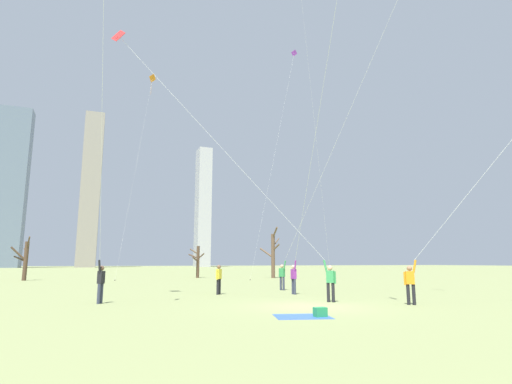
# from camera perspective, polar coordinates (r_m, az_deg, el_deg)

# --- Properties ---
(ground_plane) EXTENTS (400.00, 400.00, 0.00)m
(ground_plane) POSITION_cam_1_polar(r_m,az_deg,el_deg) (17.27, 7.32, -15.56)
(ground_plane) COLOR #848E56
(kite_flyer_far_back_green) EXTENTS (0.99, 5.21, 13.11)m
(kite_flyer_far_back_green) POSITION_cam_1_polar(r_m,az_deg,el_deg) (18.85, -20.78, -7.00)
(kite_flyer_far_back_green) COLOR #33384C
(kite_flyer_far_back_green) RESTS_ON ground
(kite_flyer_foreground_right_red) EXTENTS (10.16, 4.63, 13.67)m
(kite_flyer_foreground_right_red) POSITION_cam_1_polar(r_m,az_deg,el_deg) (19.04, 5.97, -7.24)
(kite_flyer_foreground_right_red) COLOR black
(kite_flyer_foreground_right_red) RESTS_ON ground
(kite_flyer_midfield_right_blue) EXTENTS (5.70, 5.56, 10.70)m
(kite_flyer_midfield_right_blue) POSITION_cam_1_polar(r_m,az_deg,el_deg) (18.90, 24.90, -5.54)
(kite_flyer_midfield_right_blue) COLOR black
(kite_flyer_midfield_right_blue) RESTS_ON ground
(kite_flyer_midfield_left_teal) EXTENTS (4.08, 12.12, 19.80)m
(kite_flyer_midfield_left_teal) POSITION_cam_1_polar(r_m,az_deg,el_deg) (25.06, 8.10, -1.10)
(kite_flyer_midfield_left_teal) COLOR #33384C
(kite_flyer_midfield_left_teal) RESTS_ON ground
(kite_flyer_foreground_left_yellow) EXTENTS (2.80, 12.52, 18.69)m
(kite_flyer_foreground_left_yellow) POSITION_cam_1_polar(r_m,az_deg,el_deg) (21.53, 6.57, -3.69)
(kite_flyer_foreground_left_yellow) COLOR #33384C
(kite_flyer_foreground_left_yellow) RESTS_ON ground
(bystander_far_off_by_trees) EXTENTS (0.38, 0.40, 1.62)m
(bystander_far_off_by_trees) POSITION_cam_1_polar(r_m,az_deg,el_deg) (23.40, -5.21, -11.84)
(bystander_far_off_by_trees) COLOR black
(bystander_far_off_by_trees) RESTS_ON ground
(distant_kite_low_near_trees_orange) EXTENTS (3.62, 5.08, 24.26)m
(distant_kite_low_near_trees_orange) POSITION_cam_1_polar(r_m,az_deg,el_deg) (51.49, -14.56, 13.41)
(distant_kite_low_near_trees_orange) COLOR orange
(distant_kite_low_near_trees_orange) RESTS_ON ground
(distant_kite_drifting_left_purple) EXTENTS (7.08, 2.68, 27.50)m
(distant_kite_drifting_left_purple) POSITION_cam_1_polar(r_m,az_deg,el_deg) (50.69, 4.62, 15.28)
(distant_kite_drifting_left_purple) COLOR purple
(distant_kite_drifting_left_purple) RESTS_ON ground
(distant_kite_high_overhead_white) EXTENTS (5.79, 5.34, 26.74)m
(distant_kite_high_overhead_white) POSITION_cam_1_polar(r_m,az_deg,el_deg) (39.85, 6.58, 23.48)
(distant_kite_high_overhead_white) COLOR white
(distant_kite_high_overhead_white) RESTS_ON ground
(picnic_spot) EXTENTS (2.09, 1.81, 0.31)m
(picnic_spot) POSITION_cam_1_polar(r_m,az_deg,el_deg) (14.08, 7.89, -16.50)
(picnic_spot) COLOR #3359B2
(picnic_spot) RESTS_ON ground
(bare_tree_left_of_center) EXTENTS (2.42, 2.88, 5.76)m
(bare_tree_left_of_center) POSITION_cam_1_polar(r_m,az_deg,el_deg) (47.55, 2.37, -8.52)
(bare_tree_left_of_center) COLOR brown
(bare_tree_left_of_center) RESTS_ON ground
(bare_tree_far_right_edge) EXTENTS (1.48, 2.34, 3.63)m
(bare_tree_far_right_edge) POSITION_cam_1_polar(r_m,az_deg,el_deg) (48.31, -8.18, -9.44)
(bare_tree_far_right_edge) COLOR #4C3828
(bare_tree_far_right_edge) RESTS_ON ground
(bare_tree_rightmost) EXTENTS (1.81, 1.98, 4.27)m
(bare_tree_rightmost) POSITION_cam_1_polar(r_m,az_deg,el_deg) (46.68, -29.53, -8.15)
(bare_tree_rightmost) COLOR #4C3828
(bare_tree_rightmost) RESTS_ON ground
(skyline_short_annex) EXTENTS (10.37, 6.92, 53.99)m
(skyline_short_annex) POSITION_cam_1_polar(r_m,az_deg,el_deg) (160.11, -31.13, 0.71)
(skyline_short_annex) COLOR slate
(skyline_short_annex) RESTS_ON ground
(skyline_tall_tower) EXTENTS (5.23, 7.67, 47.51)m
(skyline_tall_tower) POSITION_cam_1_polar(r_m,az_deg,el_deg) (165.50, -7.41, -2.06)
(skyline_tall_tower) COLOR #B2B2B7
(skyline_tall_tower) RESTS_ON ground
(skyline_slender_spire) EXTENTS (6.70, 9.93, 56.71)m
(skyline_slender_spire) POSITION_cam_1_polar(r_m,az_deg,el_deg) (162.50, -22.06, 0.36)
(skyline_slender_spire) COLOR gray
(skyline_slender_spire) RESTS_ON ground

